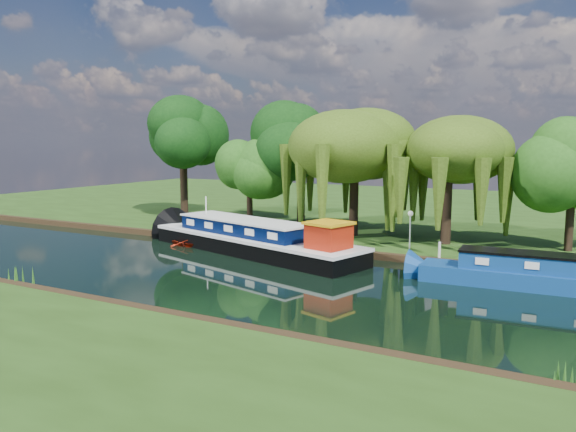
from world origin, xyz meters
The scene contains 14 objects.
ground centered at (0.00, 0.00, 0.00)m, with size 120.00×120.00×0.00m, color black.
far_bank centered at (0.00, 34.00, 0.23)m, with size 120.00×52.00×0.45m, color #203C10.
dutch_barge centered at (-9.02, 6.09, 0.91)m, with size 17.89×8.47×3.69m.
narrowboat centered at (9.79, 5.26, 0.71)m, with size 13.86×3.07×2.01m.
red_dinghy centered at (-14.35, 6.05, 0.00)m, with size 2.34×3.28×0.68m, color #9A1D0B.
willow_left centered at (-4.85, 13.65, 7.08)m, with size 7.62×7.62×9.13m.
willow_right centered at (2.19, 13.43, 6.35)m, with size 6.64×6.64×8.08m.
tree_far_left centered at (-14.47, 14.00, 5.45)m, with size 4.52×4.52×7.29m.
tree_far_back centered at (-23.79, 16.75, 7.65)m, with size 6.15×6.15×10.35m.
tree_far_mid centered at (-10.71, 16.20, 7.08)m, with size 5.89×5.89×9.64m.
tree_far_right centered at (9.88, 14.76, 5.61)m, with size 4.58×4.58×7.49m.
lamppost centered at (0.50, 10.50, 2.42)m, with size 0.36×0.36×2.56m.
mooring_posts centered at (-0.50, 8.40, 0.95)m, with size 19.16×0.16×1.00m.
reeds_near centered at (6.87, -7.57, 0.55)m, with size 33.70×1.50×1.10m.
Camera 1 is at (11.16, -25.97, 7.60)m, focal length 35.00 mm.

